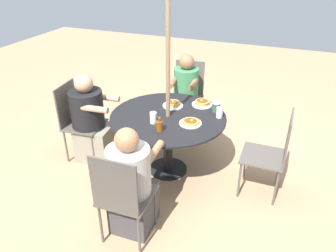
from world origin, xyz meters
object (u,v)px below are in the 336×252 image
at_px(diner_north, 185,98).
at_px(pancake_plate_b, 173,104).
at_px(patio_table, 168,125).
at_px(drinking_glass_b, 219,112).
at_px(patio_chair_north, 188,92).
at_px(patio_chair_west, 273,151).
at_px(diner_east, 91,123).
at_px(syrup_bottle, 159,126).
at_px(pancake_plate_c, 202,103).
at_px(diner_south, 132,186).
at_px(patio_chair_east, 77,118).
at_px(patio_chair_south, 122,195).
at_px(coffee_cup, 216,107).
at_px(pancake_plate_a, 191,122).
at_px(drinking_glass_a, 153,118).

bearing_deg(diner_north, pancake_plate_b, 89.51).
relative_size(patio_table, drinking_glass_b, 10.93).
distance_m(patio_chair_north, patio_chair_west, 1.71).
height_order(diner_east, drinking_glass_b, diner_east).
height_order(diner_east, syrup_bottle, diner_east).
distance_m(pancake_plate_b, pancake_plate_c, 0.34).
xyz_separation_m(patio_chair_west, pancake_plate_b, (1.18, -0.25, 0.20)).
height_order(diner_south, drinking_glass_b, diner_south).
bearing_deg(patio_chair_east, patio_chair_south, 43.07).
distance_m(patio_table, pancake_plate_b, 0.29).
bearing_deg(syrup_bottle, pancake_plate_b, -82.63).
distance_m(syrup_bottle, drinking_glass_b, 0.71).
height_order(pancake_plate_c, coffee_cup, coffee_cup).
bearing_deg(patio_chair_west, patio_chair_east, 92.70).
distance_m(patio_chair_south, pancake_plate_a, 1.11).
xyz_separation_m(patio_table, patio_chair_north, (0.14, -1.14, -0.07)).
distance_m(patio_chair_north, syrup_bottle, 1.50).
bearing_deg(diner_north, patio_chair_south, 87.05).
relative_size(diner_south, pancake_plate_a, 4.57).
bearing_deg(pancake_plate_a, pancake_plate_c, -88.14).
bearing_deg(patio_chair_east, diner_north, 130.76).
bearing_deg(pancake_plate_a, diner_south, 73.61).
xyz_separation_m(coffee_cup, drinking_glass_b, (-0.07, 0.12, 0.00)).
xyz_separation_m(patio_table, diner_east, (0.96, 0.09, -0.11)).
height_order(diner_north, pancake_plate_a, diner_north).
relative_size(patio_chair_west, drinking_glass_b, 8.15).
bearing_deg(diner_south, diner_north, 92.73).
bearing_deg(pancake_plate_a, coffee_cup, -115.23).
bearing_deg(pancake_plate_b, patio_chair_west, 167.86).
xyz_separation_m(patio_table, coffee_cup, (-0.46, -0.29, 0.17)).
relative_size(patio_chair_north, coffee_cup, 8.54).
height_order(patio_chair_east, syrup_bottle, patio_chair_east).
bearing_deg(coffee_cup, pancake_plate_b, 4.55).
bearing_deg(syrup_bottle, drinking_glass_b, -133.82).
height_order(diner_north, diner_east, diner_north).
xyz_separation_m(diner_south, patio_chair_west, (-1.12, -0.96, 0.05)).
distance_m(patio_chair_north, drinking_glass_a, 1.36).
height_order(patio_chair_east, patio_chair_south, same).
relative_size(diner_north, patio_chair_east, 1.17).
height_order(patio_chair_east, patio_chair_west, same).
height_order(patio_table, patio_chair_north, patio_chair_north).
bearing_deg(pancake_plate_b, patio_chair_east, 18.26).
relative_size(patio_chair_north, drinking_glass_a, 7.84).
bearing_deg(patio_chair_north, patio_table, 90.00).
relative_size(diner_south, patio_chair_west, 1.14).
height_order(drinking_glass_a, drinking_glass_b, drinking_glass_a).
height_order(patio_chair_south, pancake_plate_a, patio_chair_south).
xyz_separation_m(pancake_plate_c, drinking_glass_a, (0.35, 0.61, 0.04)).
bearing_deg(patio_chair_east, diner_east, 90.00).
bearing_deg(diner_east, patio_table, 90.00).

